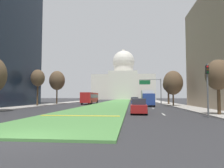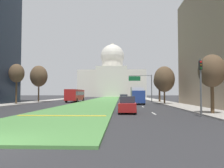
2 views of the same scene
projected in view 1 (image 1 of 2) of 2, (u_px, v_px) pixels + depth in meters
The scene contains 20 objects.
ground_plane at pixel (117, 102), 68.94m from camera, with size 265.61×265.61×0.00m, color #2B2B2D.
grass_median at pixel (116, 102), 62.94m from camera, with size 8.58×108.66×0.14m, color #4C8442.
median_curb_nose at pixel (80, 116), 19.26m from camera, with size 7.72×0.50×0.04m, color gold.
lane_dashes_right at pixel (149, 106), 41.44m from camera, with size 0.16×37.18×0.01m.
sidewalk_left at pixel (64, 103), 58.37m from camera, with size 4.00×108.66×0.15m, color #9E9991.
sidewalk_right at pixel (167, 103), 55.53m from camera, with size 4.00×108.66×0.15m, color #9E9991.
capitol_building at pixel (124, 82), 128.76m from camera, with size 38.51×26.30×32.45m.
traffic_light_near_right at pixel (208, 83), 19.23m from camera, with size 0.28×0.35×5.20m.
overhead_guide_sign at pixel (153, 86), 51.09m from camera, with size 5.57×0.20×6.50m.
street_tree_right_near at pixel (218, 75), 20.99m from camera, with size 2.58×2.58×5.90m.
street_tree_left_mid at pixel (38, 78), 41.20m from camera, with size 2.77×2.77×7.54m.
street_tree_right_mid at pixel (173, 83), 40.42m from camera, with size 3.90×3.90×7.19m.
street_tree_left_far at pixel (57, 81), 50.94m from camera, with size 3.92×3.92×8.49m.
street_tree_right_far at pixel (168, 85), 49.21m from camera, with size 2.69×2.69×6.55m.
sedan_lead_stopped at pixel (139, 107), 23.07m from camera, with size 1.98×4.21×1.77m.
sedan_midblock at pixel (135, 101), 48.07m from camera, with size 1.83×4.13×1.82m.
sedan_distant at pixel (144, 100), 59.84m from camera, with size 2.22×4.41×1.79m.
sedan_far_horizon at pixel (133, 100), 75.89m from camera, with size 2.01×4.26×1.62m.
box_truck_delivery at pixel (148, 98), 40.92m from camera, with size 2.40×6.40×3.20m.
city_bus at pixel (90, 97), 52.01m from camera, with size 2.62×11.00×2.95m.
Camera 1 is at (4.94, -8.67, 2.04)m, focal length 32.07 mm.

